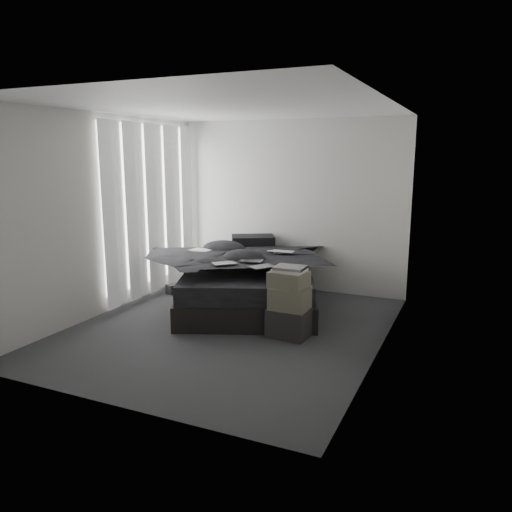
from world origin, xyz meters
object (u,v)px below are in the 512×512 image
at_px(laptop, 280,247).
at_px(side_stand, 202,275).
at_px(bed, 249,295).
at_px(box_lower, 289,322).

xyz_separation_m(laptop, side_stand, (-1.15, -0.16, -0.47)).
bearing_deg(bed, laptop, 7.50).
bearing_deg(laptop, bed, -154.50).
distance_m(bed, laptop, 0.80).
height_order(bed, box_lower, box_lower).
distance_m(laptop, box_lower, 1.40).
bearing_deg(box_lower, laptop, 116.90).
height_order(laptop, side_stand, laptop).
xyz_separation_m(side_stand, box_lower, (1.70, -0.94, -0.19)).
height_order(laptop, box_lower, laptop).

